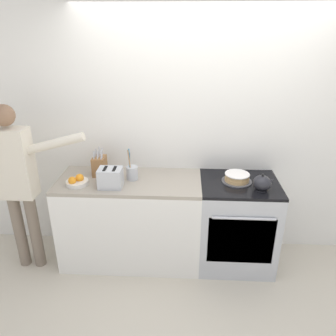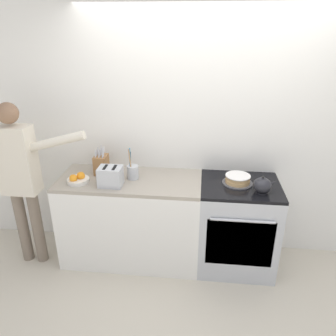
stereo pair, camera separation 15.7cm
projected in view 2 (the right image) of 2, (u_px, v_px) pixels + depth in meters
ground_plane at (199, 280)px, 3.22m from camera, size 16.00×16.00×0.00m
wall_back at (206, 134)px, 3.30m from camera, size 8.00×0.04×2.60m
counter_cabinet at (132, 219)px, 3.40m from camera, size 1.41×0.63×0.92m
stove_range at (237, 225)px, 3.29m from camera, size 0.75×0.66×0.92m
layer_cake at (238, 180)px, 3.11m from camera, size 0.29×0.29×0.08m
tea_kettle at (262, 185)px, 2.93m from camera, size 0.20×0.16×0.16m
knife_block at (101, 164)px, 3.31m from camera, size 0.12×0.17×0.29m
utensil_crock at (133, 172)px, 3.20m from camera, size 0.11×0.11×0.31m
fruit_bowl at (78, 179)px, 3.13m from camera, size 0.21×0.21×0.10m
toaster at (110, 176)px, 3.05m from camera, size 0.23×0.17×0.19m
person_baker at (20, 173)px, 3.12m from camera, size 0.94×0.20×1.69m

